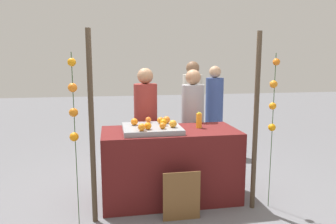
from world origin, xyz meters
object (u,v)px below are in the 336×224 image
Objects in this scene: orange_0 at (163,122)px; chalkboard_sign at (182,197)px; vendor_right at (193,129)px; orange_1 at (167,120)px; juice_bottle at (199,120)px; stall_counter at (170,165)px; vendor_left at (146,130)px.

chalkboard_sign is (0.11, -0.55, -0.72)m from orange_0.
vendor_right is at bearing 50.11° from orange_0.
juice_bottle is (0.41, -0.06, -0.01)m from orange_1.
juice_bottle is 0.60m from vendor_right.
stall_counter is 1.02× the size of vendor_left.
stall_counter is 0.66m from juice_bottle.
orange_0 is 0.15× the size of chalkboard_sign.
vendor_left is 1.01× the size of vendor_right.
orange_0 reaches higher than stall_counter.
vendor_right is (0.43, 1.19, 0.48)m from chalkboard_sign.
chalkboard_sign is at bearing -78.97° from orange_0.
chalkboard_sign is at bearing -119.88° from juice_bottle.
juice_bottle is (0.38, 0.06, 0.54)m from stall_counter.
vendor_left is 0.68m from vendor_right.
vendor_left reaches higher than juice_bottle.
orange_1 is (0.07, 0.15, 0.00)m from orange_0.
chalkboard_sign is at bearing -86.58° from orange_1.
vendor_left reaches higher than chalkboard_sign.
vendor_right is (0.47, 0.49, -0.24)m from orange_1.
vendor_right is at bearing 54.01° from stall_counter.
stall_counter is 2.98× the size of chalkboard_sign.
stall_counter is 20.24× the size of orange_0.
orange_0 is (-0.09, -0.02, 0.55)m from stall_counter.
vendor_left is at bearing 136.77° from juice_bottle.
orange_0 is 0.41× the size of juice_bottle.
vendor_left is (-0.62, 0.58, -0.22)m from juice_bottle.
chalkboard_sign is at bearing -78.37° from vendor_left.
orange_0 is at bearing -164.24° from stall_counter.
juice_bottle is at bearing 9.30° from stall_counter.
juice_bottle is 0.36× the size of chalkboard_sign.
vendor_left is at bearing 102.12° from orange_0.
vendor_left is at bearing 109.82° from stall_counter.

